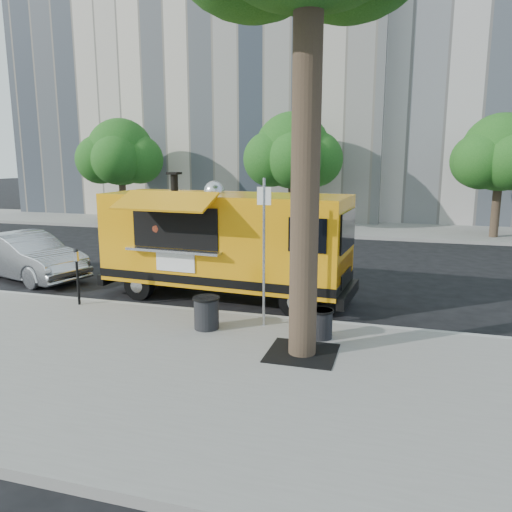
{
  "coord_description": "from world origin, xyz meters",
  "views": [
    {
      "loc": [
        4.16,
        -10.98,
        3.55
      ],
      "look_at": [
        0.93,
        0.0,
        1.27
      ],
      "focal_mm": 35.0,
      "sensor_mm": 36.0,
      "label": 1
    }
  ],
  "objects_px": {
    "far_tree_c": "(501,153)",
    "sedan": "(26,256)",
    "far_tree_b": "(293,151)",
    "parking_meter": "(77,270)",
    "trash_bin_left": "(206,312)",
    "sign_post": "(264,244)",
    "trash_bin_right": "(321,323)",
    "food_truck": "(224,241)",
    "far_tree_a": "(121,152)"
  },
  "relations": [
    {
      "from": "far_tree_a",
      "to": "far_tree_c",
      "type": "relative_size",
      "value": 1.03
    },
    {
      "from": "far_tree_c",
      "to": "food_truck",
      "type": "relative_size",
      "value": 0.8
    },
    {
      "from": "food_truck",
      "to": "sign_post",
      "type": "bearing_deg",
      "value": -48.33
    },
    {
      "from": "trash_bin_left",
      "to": "sedan",
      "type": "bearing_deg",
      "value": 156.91
    },
    {
      "from": "sign_post",
      "to": "parking_meter",
      "type": "relative_size",
      "value": 2.25
    },
    {
      "from": "sign_post",
      "to": "far_tree_b",
      "type": "bearing_deg",
      "value": 100.15
    },
    {
      "from": "parking_meter",
      "to": "trash_bin_left",
      "type": "bearing_deg",
      "value": -11.45
    },
    {
      "from": "far_tree_b",
      "to": "trash_bin_right",
      "type": "bearing_deg",
      "value": -75.47
    },
    {
      "from": "parking_meter",
      "to": "trash_bin_right",
      "type": "distance_m",
      "value": 5.85
    },
    {
      "from": "far_tree_b",
      "to": "trash_bin_left",
      "type": "height_order",
      "value": "far_tree_b"
    },
    {
      "from": "food_truck",
      "to": "trash_bin_left",
      "type": "height_order",
      "value": "food_truck"
    },
    {
      "from": "far_tree_a",
      "to": "parking_meter",
      "type": "relative_size",
      "value": 4.01
    },
    {
      "from": "far_tree_b",
      "to": "parking_meter",
      "type": "xyz_separation_m",
      "value": [
        -2.0,
        -14.05,
        -2.85
      ]
    },
    {
      "from": "trash_bin_right",
      "to": "parking_meter",
      "type": "bearing_deg",
      "value": 174.21
    },
    {
      "from": "food_truck",
      "to": "trash_bin_left",
      "type": "distance_m",
      "value": 2.87
    },
    {
      "from": "food_truck",
      "to": "sedan",
      "type": "xyz_separation_m",
      "value": [
        -6.3,
        0.3,
        -0.79
      ]
    },
    {
      "from": "far_tree_a",
      "to": "food_truck",
      "type": "xyz_separation_m",
      "value": [
        9.92,
        -11.73,
        -2.3
      ]
    },
    {
      "from": "far_tree_c",
      "to": "far_tree_b",
      "type": "bearing_deg",
      "value": 178.09
    },
    {
      "from": "food_truck",
      "to": "sedan",
      "type": "relative_size",
      "value": 1.57
    },
    {
      "from": "parking_meter",
      "to": "sedan",
      "type": "height_order",
      "value": "parking_meter"
    },
    {
      "from": "sign_post",
      "to": "sedan",
      "type": "bearing_deg",
      "value": 163.0
    },
    {
      "from": "sign_post",
      "to": "trash_bin_left",
      "type": "distance_m",
      "value": 1.79
    },
    {
      "from": "far_tree_a",
      "to": "food_truck",
      "type": "distance_m",
      "value": 15.53
    },
    {
      "from": "sign_post",
      "to": "trash_bin_right",
      "type": "distance_m",
      "value": 1.91
    },
    {
      "from": "far_tree_c",
      "to": "parking_meter",
      "type": "height_order",
      "value": "far_tree_c"
    },
    {
      "from": "far_tree_a",
      "to": "trash_bin_right",
      "type": "bearing_deg",
      "value": -48.06
    },
    {
      "from": "far_tree_c",
      "to": "trash_bin_left",
      "type": "xyz_separation_m",
      "value": [
        -7.5,
        -14.46,
        -3.22
      ]
    },
    {
      "from": "sign_post",
      "to": "food_truck",
      "type": "bearing_deg",
      "value": 127.52
    },
    {
      "from": "far_tree_c",
      "to": "food_truck",
      "type": "height_order",
      "value": "far_tree_c"
    },
    {
      "from": "food_truck",
      "to": "far_tree_a",
      "type": "bearing_deg",
      "value": 134.37
    },
    {
      "from": "far_tree_a",
      "to": "sign_post",
      "type": "distance_m",
      "value": 18.14
    },
    {
      "from": "trash_bin_left",
      "to": "food_truck",
      "type": "bearing_deg",
      "value": 102.35
    },
    {
      "from": "food_truck",
      "to": "sedan",
      "type": "distance_m",
      "value": 6.36
    },
    {
      "from": "parking_meter",
      "to": "food_truck",
      "type": "distance_m",
      "value": 3.53
    },
    {
      "from": "far_tree_a",
      "to": "sign_post",
      "type": "relative_size",
      "value": 1.79
    },
    {
      "from": "far_tree_a",
      "to": "sedan",
      "type": "height_order",
      "value": "far_tree_a"
    },
    {
      "from": "far_tree_a",
      "to": "sedan",
      "type": "relative_size",
      "value": 1.28
    },
    {
      "from": "trash_bin_left",
      "to": "sign_post",
      "type": "bearing_deg",
      "value": 25.72
    },
    {
      "from": "parking_meter",
      "to": "trash_bin_left",
      "type": "relative_size",
      "value": 2.05
    },
    {
      "from": "far_tree_a",
      "to": "far_tree_c",
      "type": "xyz_separation_m",
      "value": [
        18.0,
        0.1,
        -0.06
      ]
    },
    {
      "from": "far_tree_a",
      "to": "parking_meter",
      "type": "height_order",
      "value": "far_tree_a"
    },
    {
      "from": "far_tree_a",
      "to": "trash_bin_right",
      "type": "xyz_separation_m",
      "value": [
        12.79,
        -14.24,
        -3.32
      ]
    },
    {
      "from": "sign_post",
      "to": "parking_meter",
      "type": "height_order",
      "value": "sign_post"
    },
    {
      "from": "far_tree_b",
      "to": "trash_bin_left",
      "type": "bearing_deg",
      "value": -84.21
    },
    {
      "from": "sign_post",
      "to": "trash_bin_left",
      "type": "height_order",
      "value": "sign_post"
    },
    {
      "from": "parking_meter",
      "to": "sign_post",
      "type": "bearing_deg",
      "value": -2.52
    },
    {
      "from": "sedan",
      "to": "parking_meter",
      "type": "bearing_deg",
      "value": -107.08
    },
    {
      "from": "far_tree_b",
      "to": "sign_post",
      "type": "distance_m",
      "value": 14.61
    },
    {
      "from": "far_tree_c",
      "to": "sedan",
      "type": "relative_size",
      "value": 1.25
    },
    {
      "from": "far_tree_b",
      "to": "food_truck",
      "type": "bearing_deg",
      "value": -85.66
    }
  ]
}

